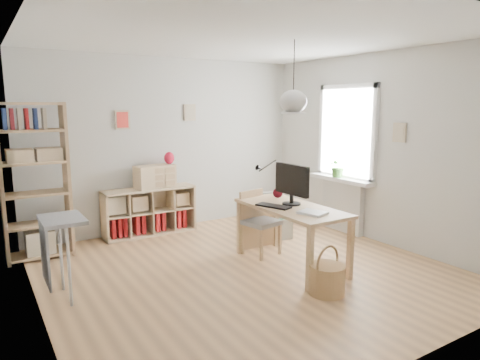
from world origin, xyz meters
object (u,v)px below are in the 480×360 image
desk (291,214)px  drawer_chest (155,176)px  storage_chest (267,223)px  monitor (292,182)px  tall_bookshelf (34,175)px  cube_shelf (147,215)px  chair (258,218)px

desk → drawer_chest: bearing=112.2°
storage_chest → monitor: bearing=-99.7°
desk → tall_bookshelf: 3.27m
tall_bookshelf → storage_chest: bearing=-15.2°
desk → drawer_chest: drawer_chest is taller
desk → cube_shelf: bearing=114.6°
cube_shelf → chair: bearing=-60.4°
chair → monitor: monitor is taller
tall_bookshelf → storage_chest: (3.04, -0.83, -0.88)m
tall_bookshelf → chair: size_ratio=2.37×
cube_shelf → tall_bookshelf: (-1.56, -0.28, 0.79)m
tall_bookshelf → drawer_chest: 1.72m
monitor → desk: bearing=-132.6°
cube_shelf → drawer_chest: size_ratio=2.32×
desk → monitor: (0.07, 0.08, 0.37)m
storage_chest → chair: bearing=-124.4°
drawer_chest → storage_chest: bearing=-46.8°
storage_chest → monitor: monitor is taller
tall_bookshelf → monitor: (2.65, -1.87, -0.06)m
desk → cube_shelf: 2.48m
chair → storage_chest: chair is taller
tall_bookshelf → monitor: tall_bookshelf is taller
desk → drawer_chest: 2.38m
drawer_chest → chair: bearing=-71.8°
chair → cube_shelf: bearing=108.3°
drawer_chest → tall_bookshelf: bearing=179.6°
tall_bookshelf → storage_chest: tall_bookshelf is taller
cube_shelf → drawer_chest: bearing=-17.9°
tall_bookshelf → chair: (2.50, -1.37, -0.61)m
desk → monitor: monitor is taller
cube_shelf → tall_bookshelf: 1.77m
chair → drawer_chest: (-0.81, 1.61, 0.41)m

